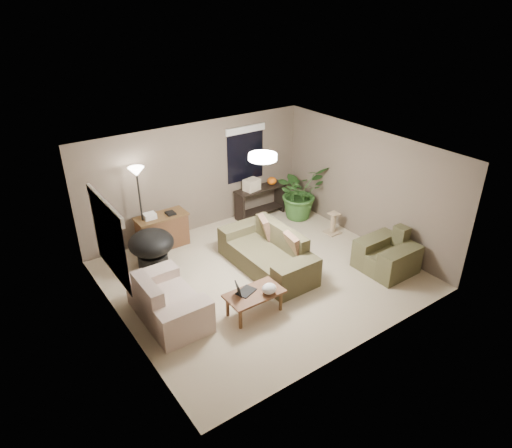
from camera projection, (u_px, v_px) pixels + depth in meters
room_shell at (262, 218)px, 8.41m from camera, size 5.50×5.50×5.50m
main_sofa at (268, 255)px, 9.09m from camera, size 0.95×2.20×0.85m
throw_pillows at (279, 236)px, 9.06m from camera, size 0.37×1.39×0.47m
loveseat at (167, 303)px, 7.69m from camera, size 0.90×1.60×0.85m
armchair at (387, 256)px, 9.05m from camera, size 0.95×1.00×0.85m
coffee_table at (254, 296)px, 7.79m from camera, size 1.00×0.55×0.42m
laptop at (243, 290)px, 7.72m from camera, size 0.42×0.33×0.24m
plastic_bag at (269, 289)px, 7.71m from camera, size 0.30×0.27×0.18m
desk at (163, 231)px, 9.82m from camera, size 1.10×0.50×0.75m
desk_papers at (154, 215)px, 9.53m from camera, size 0.67×0.26×0.12m
console_table at (260, 199)px, 11.14m from camera, size 1.30×0.40×0.75m
pumpkin at (272, 181)px, 11.13m from camera, size 0.24×0.24×0.19m
cardboard_box at (252, 185)px, 10.80m from camera, size 0.40×0.33×0.27m
papasan_chair at (152, 247)px, 9.05m from camera, size 0.98×0.98×0.80m
floor_lamp at (138, 182)px, 9.06m from camera, size 0.32×0.32×1.91m
ceiling_fixture at (263, 157)px, 7.86m from camera, size 0.50×0.50×0.10m
houseplant at (300, 197)px, 11.06m from camera, size 1.19×1.32×1.03m
cat_scratching_post at (333, 224)px, 10.45m from camera, size 0.32×0.32×0.50m
window_left at (107, 226)px, 6.99m from camera, size 0.05×1.56×1.33m
window_back at (245, 145)px, 10.63m from camera, size 1.06×0.05×1.33m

